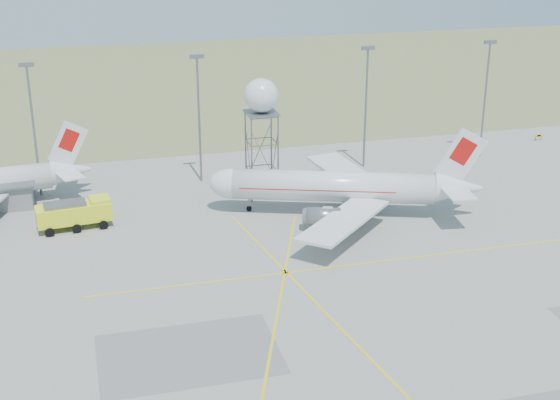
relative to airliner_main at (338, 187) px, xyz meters
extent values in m
cube|color=#616C3B|center=(-6.58, 93.27, -4.07)|extent=(400.00, 120.00, 0.03)
cylinder|color=slate|center=(-41.58, 19.27, 5.91)|extent=(0.36, 0.36, 20.00)
cube|color=slate|center=(-41.58, 19.27, 16.11)|extent=(2.20, 0.50, 0.60)
cylinder|color=slate|center=(-16.58, 19.27, 5.91)|extent=(0.36, 0.36, 20.00)
cube|color=slate|center=(-16.58, 19.27, 16.11)|extent=(2.20, 0.50, 0.60)
cylinder|color=slate|center=(11.42, 19.27, 5.91)|extent=(0.36, 0.36, 20.00)
cube|color=slate|center=(11.42, 19.27, 16.11)|extent=(2.20, 0.50, 0.60)
cylinder|color=slate|center=(33.42, 19.27, 5.91)|extent=(0.36, 0.36, 20.00)
cube|color=slate|center=(33.42, 19.27, 16.11)|extent=(2.20, 0.50, 0.60)
cylinder|color=black|center=(48.42, 25.27, -3.69)|extent=(0.10, 0.10, 0.80)
cylinder|color=black|center=(49.62, 25.27, -3.69)|extent=(0.10, 0.10, 0.80)
cube|color=yellow|center=(49.02, 25.27, -3.14)|extent=(1.60, 0.15, 0.50)
cube|color=black|center=(49.02, 25.19, -3.14)|extent=(0.80, 0.03, 0.30)
cylinder|color=silver|center=(-0.63, 0.23, 0.11)|extent=(28.57, 13.89, 4.43)
ellipsoid|color=silver|center=(-14.17, 5.09, 0.11)|extent=(8.16, 6.56, 4.43)
cube|color=black|center=(-15.42, 5.54, 0.78)|extent=(2.40, 2.86, 1.08)
cone|color=silver|center=(16.03, -5.76, 0.45)|extent=(7.74, 6.41, 4.43)
cube|color=silver|center=(16.03, -5.76, 5.09)|extent=(6.78, 2.71, 8.32)
cube|color=#B00E0B|center=(16.24, -5.83, 5.87)|extent=(3.71, 1.64, 4.27)
cube|color=silver|center=(16.70, -2.24, 1.00)|extent=(5.39, 6.92, 0.20)
cube|color=silver|center=(14.31, -8.90, 1.00)|extent=(5.39, 6.92, 0.20)
cube|color=silver|center=(4.30, 9.04, -0.99)|extent=(7.20, 18.18, 0.40)
cube|color=silver|center=(-2.44, -9.71, -0.99)|extent=(16.39, 16.16, 0.40)
cylinder|color=slate|center=(0.50, 6.64, -1.99)|extent=(5.23, 3.97, 2.55)
cylinder|color=slate|center=(-3.84, -5.44, -1.99)|extent=(5.23, 3.97, 2.55)
cube|color=#B00E0B|center=(-2.72, 0.98, 0.23)|extent=(22.34, 11.69, 0.13)
cylinder|color=black|center=(-12.09, 4.34, -3.59)|extent=(0.99, 0.99, 1.00)
cube|color=black|center=(1.45, -0.52, -3.59)|extent=(3.29, 6.62, 1.00)
cylinder|color=slate|center=(1.45, -0.52, -3.09)|extent=(0.34, 0.34, 1.99)
cone|color=silver|center=(-36.85, 17.47, -0.01)|extent=(6.32, 4.54, 3.98)
cube|color=silver|center=(-36.85, 17.47, 4.16)|extent=(6.37, 0.92, 7.48)
cube|color=#B00E0B|center=(-36.65, 17.49, 4.86)|extent=(3.44, 0.67, 3.84)
cube|color=silver|center=(-37.66, 20.59, 0.48)|extent=(3.70, 5.75, 0.18)
cube|color=silver|center=(-37.04, 14.26, 0.48)|extent=(3.70, 5.75, 0.18)
cylinder|color=slate|center=(-10.77, 7.88, 2.48)|extent=(0.24, 0.24, 13.15)
cylinder|color=slate|center=(-6.73, 7.88, 2.48)|extent=(0.24, 0.24, 13.15)
cylinder|color=slate|center=(-6.73, 11.93, 2.48)|extent=(0.24, 0.24, 13.15)
cylinder|color=slate|center=(-10.77, 11.93, 2.48)|extent=(0.24, 0.24, 13.15)
cube|color=slate|center=(-8.75, 9.91, 9.06)|extent=(4.64, 4.64, 0.25)
sphere|color=silver|center=(-8.75, 9.91, 11.68)|extent=(5.06, 5.06, 5.06)
cube|color=yellow|center=(-36.80, 4.41, -1.84)|extent=(10.43, 4.44, 2.47)
cube|color=yellow|center=(-33.22, 4.80, -0.83)|extent=(3.02, 3.42, 1.57)
cube|color=black|center=(-32.44, 4.88, -0.72)|extent=(0.43, 2.92, 1.12)
cube|color=slate|center=(-37.92, 4.29, -0.38)|extent=(5.88, 3.29, 0.45)
camera|label=1|loc=(-35.25, -99.07, 38.31)|focal=50.00mm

